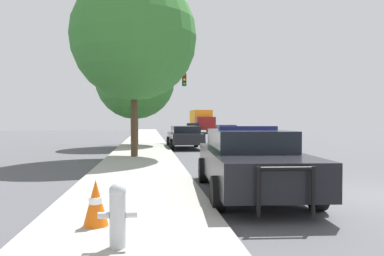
# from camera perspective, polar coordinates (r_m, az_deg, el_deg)

# --- Properties ---
(ground_plane) EXTENTS (110.00, 110.00, 0.00)m
(ground_plane) POSITION_cam_1_polar(r_m,az_deg,el_deg) (9.34, 24.74, -9.45)
(ground_plane) COLOR #4F4F54
(sidewalk_left) EXTENTS (3.00, 110.00, 0.13)m
(sidewalk_left) POSITION_cam_1_polar(r_m,az_deg,el_deg) (8.01, -8.85, -10.66)
(sidewalk_left) COLOR #A3A099
(sidewalk_left) RESTS_ON ground_plane
(police_car) EXTENTS (2.39, 5.52, 1.57)m
(police_car) POSITION_cam_1_polar(r_m,az_deg,el_deg) (8.84, 8.76, -4.78)
(police_car) COLOR black
(police_car) RESTS_ON ground_plane
(fire_hydrant) EXTENTS (0.48, 0.21, 0.81)m
(fire_hydrant) POSITION_cam_1_polar(r_m,az_deg,el_deg) (4.84, -11.27, -12.58)
(fire_hydrant) COLOR #B7BCC1
(fire_hydrant) RESTS_ON sidewalk_left
(traffic_light) EXTENTS (4.04, 0.35, 5.12)m
(traffic_light) POSITION_cam_1_polar(r_m,az_deg,el_deg) (27.36, -5.81, 5.55)
(traffic_light) COLOR #424247
(traffic_light) RESTS_ON sidewalk_left
(car_background_midblock) EXTENTS (2.05, 4.31, 1.35)m
(car_background_midblock) POSITION_cam_1_polar(r_m,az_deg,el_deg) (22.36, -1.09, -1.29)
(car_background_midblock) COLOR black
(car_background_midblock) RESTS_ON ground_plane
(car_background_distant) EXTENTS (2.15, 4.38, 1.31)m
(car_background_distant) POSITION_cam_1_polar(r_m,az_deg,el_deg) (46.34, 0.08, 0.01)
(car_background_distant) COLOR navy
(car_background_distant) RESTS_ON ground_plane
(car_background_oncoming) EXTENTS (2.02, 4.21, 1.28)m
(car_background_oncoming) POSITION_cam_1_polar(r_m,az_deg,el_deg) (32.68, 5.23, -0.56)
(car_background_oncoming) COLOR slate
(car_background_oncoming) RESTS_ON ground_plane
(box_truck) EXTENTS (2.73, 6.59, 2.99)m
(box_truck) POSITION_cam_1_polar(r_m,az_deg,el_deg) (49.26, 1.48, 1.12)
(box_truck) COLOR maroon
(box_truck) RESTS_ON ground_plane
(tree_sidewalk_mid) EXTENTS (5.01, 5.01, 6.65)m
(tree_sidewalk_mid) POSITION_cam_1_polar(r_m,az_deg,el_deg) (24.10, -8.65, 7.31)
(tree_sidewalk_mid) COLOR #4C3823
(tree_sidewalk_mid) RESTS_ON sidewalk_left
(tree_sidewalk_near) EXTENTS (5.44, 5.44, 7.88)m
(tree_sidewalk_near) POSITION_cam_1_polar(r_m,az_deg,el_deg) (16.82, -8.83, 13.47)
(tree_sidewalk_near) COLOR #4C3823
(tree_sidewalk_near) RESTS_ON sidewalk_left
(traffic_cone) EXTENTS (0.37, 0.37, 0.69)m
(traffic_cone) POSITION_cam_1_polar(r_m,az_deg,el_deg) (5.88, -14.46, -10.94)
(traffic_cone) COLOR orange
(traffic_cone) RESTS_ON sidewalk_left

